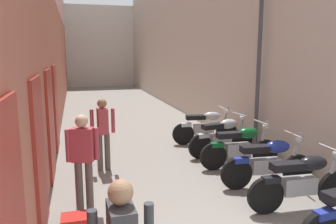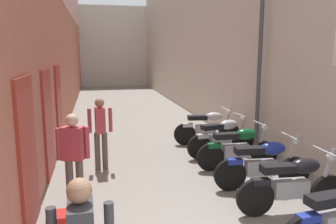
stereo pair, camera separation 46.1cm
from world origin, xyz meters
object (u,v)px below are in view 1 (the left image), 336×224
at_px(motorcycle_fifth, 240,146).
at_px(motorcycle_sixth, 222,136).
at_px(street_lamp, 257,33).
at_px(pedestrian_mid_alley, 83,155).
at_px(motorcycle_fourth, 268,161).
at_px(pedestrian_further_down, 103,129).
at_px(motorcycle_seventh, 206,126).
at_px(motorcycle_third, 302,180).

distance_m(motorcycle_fifth, motorcycle_sixth, 0.95).
bearing_deg(street_lamp, motorcycle_fifth, -133.84).
bearing_deg(pedestrian_mid_alley, street_lamp, 24.83).
height_order(motorcycle_fourth, pedestrian_further_down, pedestrian_further_down).
relative_size(motorcycle_seventh, pedestrian_mid_alley, 1.18).
relative_size(motorcycle_fourth, motorcycle_sixth, 1.01).
bearing_deg(motorcycle_sixth, pedestrian_further_down, -173.86).
bearing_deg(street_lamp, pedestrian_further_down, -178.38).
bearing_deg(motorcycle_third, motorcycle_seventh, 90.00).
xyz_separation_m(motorcycle_fifth, motorcycle_sixth, (-0.00, 0.95, 0.00)).
bearing_deg(pedestrian_further_down, street_lamp, 1.62).
bearing_deg(street_lamp, motorcycle_sixth, 163.34).
relative_size(motorcycle_third, pedestrian_mid_alley, 1.18).
xyz_separation_m(motorcycle_third, motorcycle_seventh, (-0.00, 4.16, 0.00)).
bearing_deg(motorcycle_fourth, pedestrian_further_down, 149.06).
relative_size(motorcycle_fourth, motorcycle_fifth, 1.00).
bearing_deg(motorcycle_third, pedestrian_further_down, 136.84).
distance_m(motorcycle_seventh, street_lamp, 2.88).
relative_size(motorcycle_fifth, pedestrian_mid_alley, 1.18).
height_order(motorcycle_fifth, street_lamp, street_lamp).
xyz_separation_m(motorcycle_fifth, motorcycle_seventh, (-0.00, 2.06, 0.00)).
relative_size(motorcycle_fifth, pedestrian_further_down, 1.18).
xyz_separation_m(motorcycle_third, pedestrian_mid_alley, (-3.38, 0.95, 0.42)).
relative_size(motorcycle_fourth, motorcycle_seventh, 1.00).
xyz_separation_m(motorcycle_sixth, pedestrian_further_down, (-2.92, -0.31, 0.42)).
bearing_deg(motorcycle_fifth, motorcycle_third, -90.00).
xyz_separation_m(motorcycle_sixth, street_lamp, (0.71, -0.21, 2.46)).
distance_m(motorcycle_fourth, pedestrian_further_down, 3.43).
relative_size(motorcycle_fourth, pedestrian_further_down, 1.18).
bearing_deg(pedestrian_mid_alley, motorcycle_fifth, 18.86).
bearing_deg(motorcycle_fourth, motorcycle_fifth, 90.00).
height_order(motorcycle_third, pedestrian_mid_alley, pedestrian_mid_alley).
bearing_deg(motorcycle_third, pedestrian_mid_alley, 164.28).
distance_m(motorcycle_fifth, pedestrian_mid_alley, 3.59).
xyz_separation_m(motorcycle_sixth, pedestrian_mid_alley, (-3.38, -2.10, 0.42)).
distance_m(pedestrian_mid_alley, pedestrian_further_down, 1.84).
bearing_deg(street_lamp, motorcycle_seventh, 118.16).
bearing_deg(motorcycle_fourth, pedestrian_mid_alley, -179.37).
xyz_separation_m(motorcycle_fifth, pedestrian_further_down, (-2.92, 0.63, 0.42)).
bearing_deg(pedestrian_further_down, motorcycle_seventh, 25.97).
relative_size(motorcycle_third, street_lamp, 0.36).
height_order(motorcycle_third, motorcycle_fourth, same).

